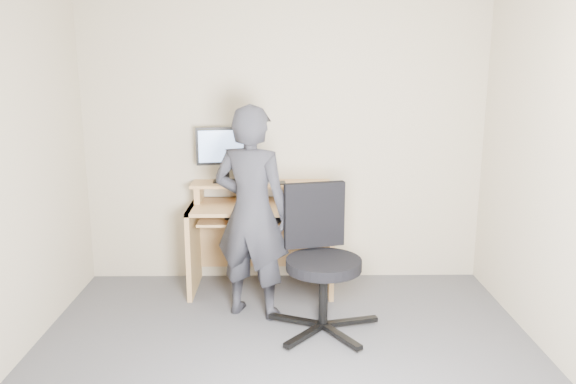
{
  "coord_description": "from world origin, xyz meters",
  "views": [
    {
      "loc": [
        -0.03,
        -3.13,
        1.9
      ],
      "look_at": [
        0.02,
        1.05,
        0.95
      ],
      "focal_mm": 35.0,
      "sensor_mm": 36.0,
      "label": 1
    }
  ],
  "objects_px": {
    "desk": "(262,225)",
    "monitor": "(226,149)",
    "person": "(252,213)",
    "office_chair": "(320,254)"
  },
  "relations": [
    {
      "from": "office_chair",
      "to": "person",
      "type": "bearing_deg",
      "value": 143.38
    },
    {
      "from": "desk",
      "to": "person",
      "type": "distance_m",
      "value": 0.65
    },
    {
      "from": "desk",
      "to": "monitor",
      "type": "height_order",
      "value": "monitor"
    },
    {
      "from": "monitor",
      "to": "person",
      "type": "xyz_separation_m",
      "value": [
        0.25,
        -0.68,
        -0.38
      ]
    },
    {
      "from": "monitor",
      "to": "person",
      "type": "bearing_deg",
      "value": -78.79
    },
    {
      "from": "monitor",
      "to": "person",
      "type": "relative_size",
      "value": 0.31
    },
    {
      "from": "desk",
      "to": "monitor",
      "type": "distance_m",
      "value": 0.72
    },
    {
      "from": "monitor",
      "to": "office_chair",
      "type": "distance_m",
      "value": 1.33
    },
    {
      "from": "person",
      "to": "office_chair",
      "type": "bearing_deg",
      "value": 176.8
    },
    {
      "from": "office_chair",
      "to": "person",
      "type": "relative_size",
      "value": 0.63
    }
  ]
}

